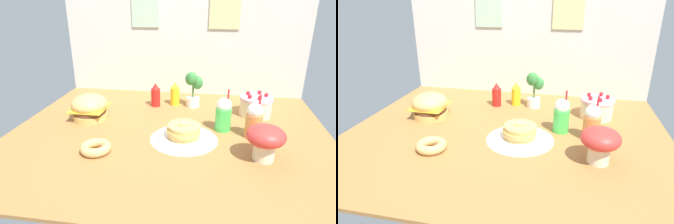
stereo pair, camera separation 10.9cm
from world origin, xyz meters
TOP-DOWN VIEW (x-y plane):
  - ground_plane at (0.00, 0.00)m, footprint 2.11×1.74m
  - back_wall at (0.00, 0.87)m, footprint 2.11×0.04m
  - doily_mat at (0.11, -0.08)m, footprint 0.43×0.43m
  - burger at (-0.61, 0.15)m, footprint 0.26×0.26m
  - pancake_stack at (0.11, -0.08)m, footprint 0.33×0.33m
  - layer_cake at (0.60, 0.40)m, footprint 0.24×0.24m
  - ketchup_bottle at (-0.18, 0.48)m, footprint 0.07×0.07m
  - mustard_bottle at (-0.03, 0.53)m, footprint 0.07×0.07m
  - cream_soda_cup at (0.35, 0.10)m, footprint 0.11×0.11m
  - orange_float_cup at (0.54, 0.03)m, footprint 0.11×0.11m
  - donut_pink_glaze at (-0.38, -0.31)m, footprint 0.18×0.18m
  - potted_plant at (0.12, 0.51)m, footprint 0.14×0.12m
  - mushroom_stool at (0.57, -0.25)m, footprint 0.21×0.21m

SIDE VIEW (x-z plane):
  - ground_plane at x=0.00m, z-range -0.02..0.00m
  - doily_mat at x=0.11m, z-range 0.00..0.00m
  - donut_pink_glaze at x=-0.38m, z-range 0.00..0.06m
  - pancake_stack at x=0.11m, z-range -0.01..0.10m
  - layer_cake at x=0.60m, z-range -0.01..0.16m
  - burger at x=-0.61m, z-range 0.00..0.18m
  - ketchup_bottle at x=-0.18m, z-range -0.01..0.19m
  - mustard_bottle at x=-0.03m, z-range -0.01..0.19m
  - cream_soda_cup at x=0.35m, z-range -0.03..0.26m
  - orange_float_cup at x=0.54m, z-range -0.03..0.26m
  - mushroom_stool at x=0.57m, z-range 0.02..0.23m
  - potted_plant at x=0.12m, z-range 0.01..0.31m
  - back_wall at x=0.00m, z-range 0.00..1.00m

